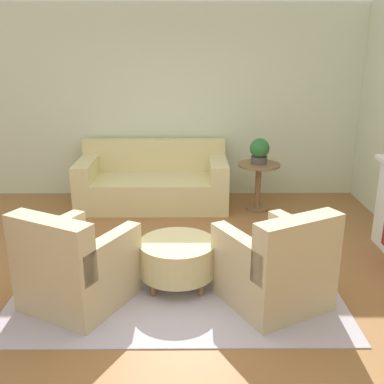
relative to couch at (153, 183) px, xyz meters
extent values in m
plane|color=#996638|center=(0.40, -2.29, -0.32)|extent=(16.00, 16.00, 0.00)
cube|color=beige|center=(0.40, 0.56, 1.08)|extent=(9.59, 0.12, 2.80)
cube|color=#BCB2C1|center=(0.40, -2.29, -0.31)|extent=(3.03, 2.07, 0.01)
cube|color=beige|center=(0.00, -0.06, -0.10)|extent=(2.10, 0.99, 0.43)
cube|color=beige|center=(0.00, 0.34, 0.34)|extent=(2.10, 0.20, 0.46)
cube|color=beige|center=(-0.93, -0.08, 0.24)|extent=(0.24, 0.95, 0.25)
cube|color=beige|center=(0.93, -0.08, 0.24)|extent=(0.24, 0.95, 0.25)
cube|color=olive|center=(0.00, -0.52, -0.29)|extent=(1.89, 0.05, 0.06)
cube|color=#C6B289|center=(-0.46, -2.62, -0.11)|extent=(1.08, 1.10, 0.40)
cube|color=#C6B289|center=(-0.61, -2.90, 0.34)|extent=(0.79, 0.54, 0.49)
cube|color=#C6B289|center=(-0.16, -2.76, 0.23)|extent=(0.49, 0.76, 0.27)
cube|color=#C6B289|center=(-0.73, -2.46, 0.23)|extent=(0.49, 0.76, 0.27)
cube|color=olive|center=(-0.28, -2.28, -0.28)|extent=(0.65, 0.37, 0.06)
cube|color=#C6B289|center=(1.25, -2.62, -0.11)|extent=(1.08, 1.10, 0.40)
cube|color=#C6B289|center=(1.40, -2.90, 0.34)|extent=(0.79, 0.54, 0.49)
cube|color=#C6B289|center=(1.53, -2.46, 0.23)|extent=(0.49, 0.76, 0.27)
cube|color=#C6B289|center=(0.96, -2.76, 0.23)|extent=(0.49, 0.76, 0.27)
cube|color=olive|center=(1.08, -2.28, -0.28)|extent=(0.65, 0.37, 0.06)
cylinder|color=beige|center=(0.41, -2.33, -0.03)|extent=(0.73, 0.73, 0.32)
cylinder|color=olive|center=(0.19, -2.55, -0.25)|extent=(0.05, 0.05, 0.12)
cylinder|color=olive|center=(0.63, -2.55, -0.25)|extent=(0.05, 0.05, 0.12)
cylinder|color=olive|center=(0.19, -2.11, -0.25)|extent=(0.05, 0.05, 0.12)
cylinder|color=olive|center=(0.63, -2.11, -0.25)|extent=(0.05, 0.05, 0.12)
cylinder|color=olive|center=(1.48, -0.23, 0.33)|extent=(0.58, 0.58, 0.03)
cylinder|color=olive|center=(1.48, -0.23, 0.00)|extent=(0.08, 0.08, 0.64)
cylinder|color=olive|center=(1.48, -0.23, -0.30)|extent=(0.32, 0.32, 0.03)
cylinder|color=#4C4742|center=(1.48, -0.23, 0.40)|extent=(0.22, 0.22, 0.10)
sphere|color=#2D6B33|center=(1.48, -0.23, 0.56)|extent=(0.27, 0.27, 0.27)
camera|label=1|loc=(0.52, -6.21, 1.89)|focal=42.00mm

